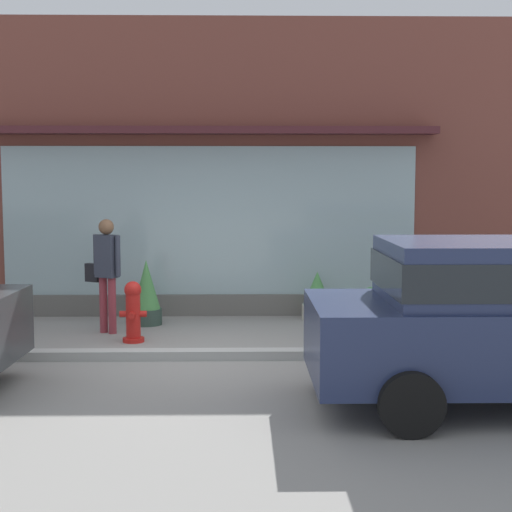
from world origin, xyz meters
name	(u,v)px	position (x,y,z in m)	size (l,w,h in m)	color
ground_plane	(201,355)	(0.00, 0.00, 0.00)	(60.00, 60.00, 0.00)	gray
curb_strip	(200,354)	(0.00, -0.20, 0.06)	(14.00, 0.24, 0.12)	#B2B2AD
storefront	(210,171)	(0.00, 3.19, 2.46)	(14.00, 0.81, 5.02)	brown
fire_hydrant	(133,311)	(-1.02, 0.86, 0.45)	(0.39, 0.35, 0.88)	red
pedestrian_with_handbag	(106,266)	(-1.51, 1.51, 1.02)	(0.60, 0.45, 1.73)	#8E333D
potted_plant_window_center	(459,302)	(4.07, 2.23, 0.34)	(0.51, 0.51, 0.66)	#33473D
potted_plant_near_hydrant	(147,294)	(-0.99, 2.17, 0.50)	(0.48, 0.48, 1.05)	#33473D
potted_plant_corner_tall	(317,296)	(1.80, 2.58, 0.38)	(0.51, 0.51, 0.80)	#B7B2A3
potted_plant_window_left	(372,304)	(2.63, 2.11, 0.34)	(0.40, 0.40, 0.61)	#B7B2A3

